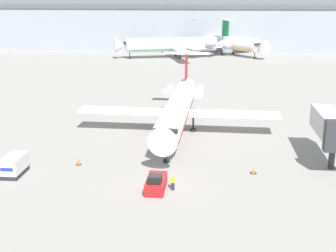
# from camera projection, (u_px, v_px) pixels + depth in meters

# --- Properties ---
(ground_plane) EXTENTS (600.00, 600.00, 0.00)m
(ground_plane) POSITION_uv_depth(u_px,v_px,m) (158.00, 189.00, 47.05)
(ground_plane) COLOR gray
(terminal_building) EXTENTS (180.00, 16.80, 14.95)m
(terminal_building) POSITION_uv_depth(u_px,v_px,m) (199.00, 27.00, 159.78)
(terminal_building) COLOR #8C939E
(terminal_building) RESTS_ON ground
(airplane_main) EXTENTS (28.09, 30.47, 9.53)m
(airplane_main) POSITION_uv_depth(u_px,v_px,m) (178.00, 108.00, 64.74)
(airplane_main) COLOR white
(airplane_main) RESTS_ON ground
(pushback_tug) EXTENTS (1.86, 4.34, 1.85)m
(pushback_tug) POSITION_uv_depth(u_px,v_px,m) (156.00, 183.00, 46.73)
(pushback_tug) COLOR #B21919
(pushback_tug) RESTS_ON ground
(luggage_cart) EXTENTS (1.94, 3.68, 2.09)m
(luggage_cart) POSITION_uv_depth(u_px,v_px,m) (14.00, 165.00, 50.42)
(luggage_cart) COLOR #232326
(luggage_cart) RESTS_ON ground
(worker_near_tug) EXTENTS (0.40, 0.24, 1.71)m
(worker_near_tug) POSITION_uv_depth(u_px,v_px,m) (173.00, 182.00, 46.47)
(worker_near_tug) COLOR #232838
(worker_near_tug) RESTS_ON ground
(traffic_cone_left) EXTENTS (0.55, 0.55, 0.73)m
(traffic_cone_left) POSITION_uv_depth(u_px,v_px,m) (79.00, 162.00, 53.47)
(traffic_cone_left) COLOR black
(traffic_cone_left) RESTS_ON ground
(traffic_cone_right) EXTENTS (0.66, 0.66, 0.61)m
(traffic_cone_right) POSITION_uv_depth(u_px,v_px,m) (253.00, 171.00, 50.98)
(traffic_cone_right) COLOR black
(traffic_cone_right) RESTS_ON ground
(airplane_parked_far_left) EXTENTS (35.02, 30.63, 11.08)m
(airplane_parked_far_left) POSITION_uv_depth(u_px,v_px,m) (174.00, 45.00, 139.83)
(airplane_parked_far_left) COLOR white
(airplane_parked_far_left) RESTS_ON ground
(airplane_parked_far_right) EXTENTS (25.39, 25.98, 10.78)m
(airplane_parked_far_right) POSITION_uv_depth(u_px,v_px,m) (230.00, 43.00, 145.87)
(airplane_parked_far_right) COLOR white
(airplane_parked_far_right) RESTS_ON ground
(jet_bridge) EXTENTS (3.20, 9.90, 6.19)m
(jet_bridge) POSITION_uv_depth(u_px,v_px,m) (331.00, 126.00, 52.87)
(jet_bridge) COLOR #2D2D33
(jet_bridge) RESTS_ON ground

